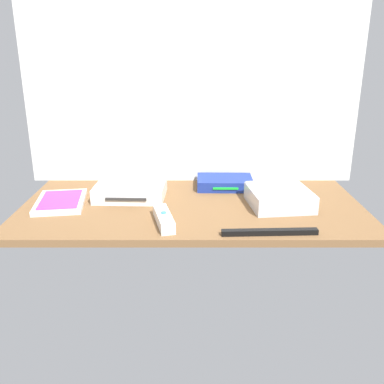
% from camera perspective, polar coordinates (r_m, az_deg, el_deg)
% --- Properties ---
extents(ground_plane, '(1.00, 0.48, 0.02)m').
position_cam_1_polar(ground_plane, '(1.24, 0.00, -2.19)').
color(ground_plane, brown).
rests_on(ground_plane, ground).
extents(back_wall, '(1.10, 0.01, 0.64)m').
position_cam_1_polar(back_wall, '(1.41, 0.01, 14.19)').
color(back_wall, silver).
rests_on(back_wall, ground).
extents(game_console, '(0.22, 0.17, 0.04)m').
position_cam_1_polar(game_console, '(1.31, -8.33, 0.24)').
color(game_console, white).
rests_on(game_console, ground_plane).
extents(mini_computer, '(0.19, 0.19, 0.05)m').
position_cam_1_polar(mini_computer, '(1.25, 11.79, -0.70)').
color(mini_computer, silver).
rests_on(mini_computer, ground_plane).
extents(game_case, '(0.16, 0.21, 0.02)m').
position_cam_1_polar(game_case, '(1.30, -17.43, -1.26)').
color(game_case, white).
rests_on(game_case, ground_plane).
extents(network_router, '(0.18, 0.13, 0.03)m').
position_cam_1_polar(network_router, '(1.39, 4.46, 1.28)').
color(network_router, navy).
rests_on(network_router, ground_plane).
extents(remote_wand, '(0.07, 0.15, 0.03)m').
position_cam_1_polar(remote_wand, '(1.10, -3.88, -3.63)').
color(remote_wand, white).
rests_on(remote_wand, ground_plane).
extents(remote_classic_pad, '(0.15, 0.10, 0.02)m').
position_cam_1_polar(remote_classic_pad, '(1.29, -8.33, 1.45)').
color(remote_classic_pad, white).
rests_on(remote_classic_pad, game_console).
extents(sensor_bar, '(0.24, 0.03, 0.01)m').
position_cam_1_polar(sensor_bar, '(1.06, 10.51, -5.38)').
color(sensor_bar, black).
rests_on(sensor_bar, ground_plane).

